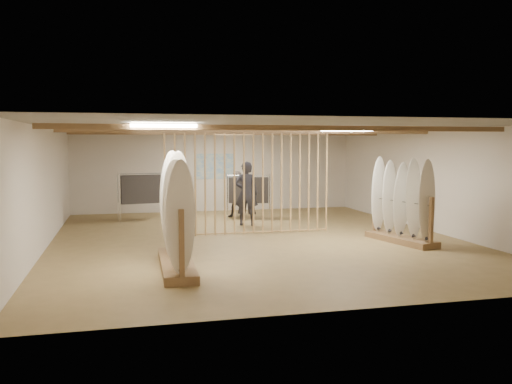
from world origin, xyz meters
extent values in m
plane|color=olive|center=(0.00, 0.00, 0.00)|extent=(12.00, 12.00, 0.00)
plane|color=gray|center=(0.00, 0.00, 2.80)|extent=(12.00, 12.00, 0.00)
plane|color=silver|center=(0.00, 6.00, 1.40)|extent=(12.00, 0.00, 12.00)
plane|color=silver|center=(0.00, -6.00, 1.40)|extent=(12.00, 0.00, 12.00)
plane|color=silver|center=(-5.00, 0.00, 1.40)|extent=(0.00, 12.00, 12.00)
plane|color=silver|center=(5.00, 0.00, 1.40)|extent=(0.00, 12.00, 12.00)
cube|color=brown|center=(0.00, 0.00, 2.72)|extent=(9.50, 6.12, 0.10)
cube|color=white|center=(0.00, 0.00, 2.74)|extent=(1.20, 0.35, 0.06)
cylinder|color=tan|center=(-2.20, 0.80, 1.40)|extent=(0.05, 0.05, 2.78)
cylinder|color=tan|center=(-1.94, 0.80, 1.40)|extent=(0.05, 0.05, 2.78)
cylinder|color=tan|center=(-1.68, 0.80, 1.40)|extent=(0.05, 0.05, 2.78)
cylinder|color=tan|center=(-1.42, 0.80, 1.40)|extent=(0.05, 0.05, 2.78)
cylinder|color=tan|center=(-1.16, 0.80, 1.40)|extent=(0.05, 0.05, 2.78)
cylinder|color=tan|center=(-0.91, 0.80, 1.40)|extent=(0.05, 0.05, 2.78)
cylinder|color=tan|center=(-0.65, 0.80, 1.40)|extent=(0.05, 0.05, 2.78)
cylinder|color=tan|center=(-0.39, 0.80, 1.40)|extent=(0.05, 0.05, 2.78)
cylinder|color=tan|center=(-0.13, 0.80, 1.40)|extent=(0.05, 0.05, 2.78)
cylinder|color=tan|center=(0.13, 0.80, 1.40)|extent=(0.05, 0.05, 2.78)
cylinder|color=tan|center=(0.39, 0.80, 1.40)|extent=(0.05, 0.05, 2.78)
cylinder|color=tan|center=(0.65, 0.80, 1.40)|extent=(0.05, 0.05, 2.78)
cylinder|color=tan|center=(0.91, 0.80, 1.40)|extent=(0.05, 0.05, 2.78)
cylinder|color=tan|center=(1.16, 0.80, 1.40)|extent=(0.05, 0.05, 2.78)
cylinder|color=tan|center=(1.42, 0.80, 1.40)|extent=(0.05, 0.05, 2.78)
cylinder|color=tan|center=(1.68, 0.80, 1.40)|extent=(0.05, 0.05, 2.78)
cylinder|color=tan|center=(1.94, 0.80, 1.40)|extent=(0.05, 0.05, 2.78)
cylinder|color=tan|center=(2.20, 0.80, 1.40)|extent=(0.05, 0.05, 2.78)
cube|color=#3678C0|center=(0.00, 5.98, 1.60)|extent=(1.40, 0.03, 0.90)
cube|color=brown|center=(-2.27, -2.78, 0.08)|extent=(0.68, 2.74, 0.16)
cylinder|color=black|center=(-2.27, -2.78, 1.10)|extent=(0.08, 2.67, 0.01)
ellipsoid|color=silver|center=(-2.30, -3.94, 1.18)|extent=(0.53, 0.08, 2.03)
ellipsoid|color=silver|center=(-2.29, -3.48, 1.18)|extent=(0.53, 0.08, 2.03)
ellipsoid|color=silver|center=(-2.28, -3.01, 1.18)|extent=(0.53, 0.08, 2.03)
ellipsoid|color=white|center=(-2.26, -2.55, 1.18)|extent=(0.53, 0.08, 2.03)
ellipsoid|color=silver|center=(-2.25, -2.09, 1.18)|extent=(0.53, 0.08, 2.03)
ellipsoid|color=white|center=(-2.24, -1.62, 1.18)|extent=(0.53, 0.08, 2.03)
cube|color=brown|center=(3.34, -1.28, 0.08)|extent=(1.00, 2.18, 0.15)
cylinder|color=black|center=(3.34, -1.28, 1.00)|extent=(0.46, 2.01, 0.01)
ellipsoid|color=silver|center=(3.52, -2.11, 1.08)|extent=(0.48, 0.16, 1.86)
ellipsoid|color=white|center=(3.43, -1.69, 1.08)|extent=(0.48, 0.16, 1.86)
ellipsoid|color=white|center=(3.34, -1.28, 1.08)|extent=(0.48, 0.16, 1.86)
ellipsoid|color=white|center=(3.24, -0.86, 1.08)|extent=(0.48, 0.16, 1.86)
ellipsoid|color=white|center=(3.15, -0.44, 1.08)|extent=(0.48, 0.16, 1.86)
cylinder|color=silver|center=(-2.66, 3.97, 1.49)|extent=(1.42, 0.28, 0.03)
cube|color=black|center=(-2.66, 3.97, 1.00)|extent=(1.37, 0.59, 0.87)
cylinder|color=silver|center=(-2.66, 3.97, 0.77)|extent=(0.03, 0.03, 1.54)
cylinder|color=silver|center=(0.64, 3.58, 1.40)|extent=(1.32, 0.33, 0.03)
cube|color=black|center=(0.64, 3.58, 0.94)|extent=(1.30, 0.61, 0.82)
cylinder|color=silver|center=(0.64, 3.58, 0.72)|extent=(0.03, 0.03, 1.45)
imported|color=#27262E|center=(0.29, 2.33, 1.07)|extent=(0.92, 0.78, 2.15)
imported|color=#3B332D|center=(0.40, 4.00, 0.86)|extent=(1.01, 0.91, 1.71)
camera|label=1|loc=(-3.25, -13.14, 2.42)|focal=38.00mm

